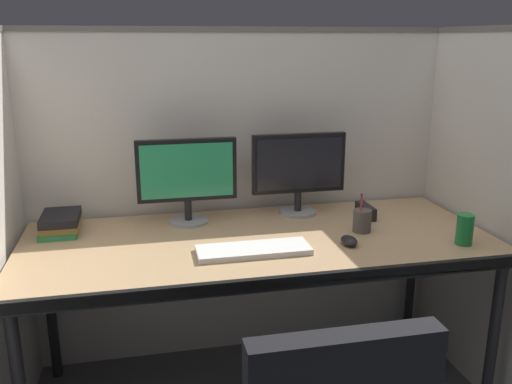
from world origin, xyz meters
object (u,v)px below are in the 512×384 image
at_px(pen_cup, 362,221).
at_px(book_stack, 61,223).
at_px(soda_can, 465,229).
at_px(keyboard_main, 254,250).
at_px(monitor_left, 187,175).
at_px(red_stapler, 366,211).
at_px(computer_mouse, 349,241).
at_px(monitor_right, 299,168).
at_px(desk, 259,250).

relative_size(pen_cup, book_stack, 0.73).
bearing_deg(soda_can, keyboard_main, 173.99).
height_order(monitor_left, book_stack, monitor_left).
distance_m(book_stack, red_stapler, 1.33).
xyz_separation_m(pen_cup, red_stapler, (0.09, 0.18, -0.02)).
bearing_deg(book_stack, computer_mouse, -19.04).
xyz_separation_m(computer_mouse, pen_cup, (0.11, 0.13, 0.03)).
bearing_deg(book_stack, monitor_left, 1.35).
bearing_deg(monitor_right, soda_can, -44.25).
height_order(keyboard_main, pen_cup, pen_cup).
relative_size(computer_mouse, pen_cup, 0.59).
distance_m(monitor_left, keyboard_main, 0.50).
height_order(keyboard_main, book_stack, book_stack).
relative_size(monitor_left, pen_cup, 2.66).
distance_m(book_stack, soda_can, 1.64).
xyz_separation_m(desk, monitor_left, (-0.26, 0.26, 0.27)).
distance_m(computer_mouse, soda_can, 0.46).
height_order(computer_mouse, red_stapler, red_stapler).
distance_m(pen_cup, book_stack, 1.26).
height_order(monitor_right, soda_can, monitor_right).
xyz_separation_m(pen_cup, soda_can, (0.34, -0.22, 0.01)).
bearing_deg(monitor_right, pen_cup, -56.82).
distance_m(monitor_right, pen_cup, 0.39).
bearing_deg(pen_cup, soda_can, -33.28).
height_order(monitor_left, soda_can, monitor_left).
relative_size(pen_cup, red_stapler, 1.08).
relative_size(computer_mouse, book_stack, 0.43).
bearing_deg(desk, keyboard_main, -110.87).
height_order(desk, pen_cup, pen_cup).
xyz_separation_m(monitor_right, red_stapler, (0.29, -0.11, -0.19)).
bearing_deg(keyboard_main, monitor_right, 54.88).
xyz_separation_m(monitor_left, red_stapler, (0.79, -0.09, -0.19)).
bearing_deg(red_stapler, book_stack, 176.78).
bearing_deg(pen_cup, monitor_left, 159.03).
bearing_deg(soda_can, red_stapler, 121.06).
bearing_deg(monitor_left, pen_cup, -20.97).
bearing_deg(book_stack, red_stapler, -3.22).
height_order(computer_mouse, pen_cup, pen_cup).
height_order(desk, soda_can, soda_can).
bearing_deg(desk, monitor_left, 135.06).
height_order(pen_cup, red_stapler, pen_cup).
bearing_deg(monitor_right, keyboard_main, -125.12).
relative_size(computer_mouse, red_stapler, 0.64).
bearing_deg(pen_cup, red_stapler, 62.57).
relative_size(computer_mouse, soda_can, 0.79).
height_order(monitor_right, pen_cup, monitor_right).
bearing_deg(red_stapler, pen_cup, -117.43).
relative_size(keyboard_main, pen_cup, 2.66).
height_order(book_stack, soda_can, soda_can).
xyz_separation_m(monitor_right, keyboard_main, (-0.30, -0.43, -0.20)).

